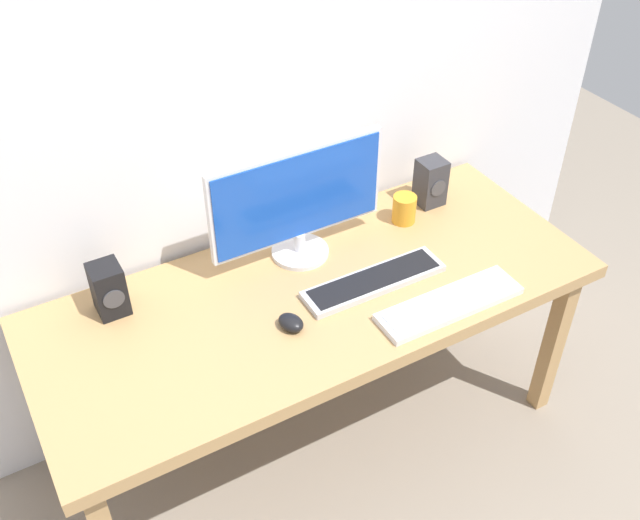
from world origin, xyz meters
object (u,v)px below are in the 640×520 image
Objects in this scene: keyboard_secondary at (450,303)px; monitor at (298,201)px; coffee_mug at (404,209)px; speaker_right at (431,182)px; mouse at (291,323)px; keyboard_primary at (374,281)px; speaker_left at (109,289)px; desk at (316,307)px.

monitor is at bearing 120.53° from keyboard_secondary.
monitor reaches higher than coffee_mug.
keyboard_secondary is at bearing -106.82° from coffee_mug.
speaker_right is 1.73× the size of coffee_mug.
keyboard_primary is at bearing -9.04° from mouse.
speaker_left is at bearing 125.43° from mouse.
mouse is (-0.15, -0.11, 0.09)m from desk.
desk is 3.74× the size of keyboard_primary.
speaker_right is at bearing 6.92° from mouse.
coffee_mug is at bearing -3.64° from monitor.
mouse is at bearing -37.75° from speaker_left.
keyboard_primary is 0.25m from keyboard_secondary.
speaker_right is at bearing 20.32° from desk.
coffee_mug is (0.28, 0.24, 0.04)m from keyboard_primary.
speaker_right reaches higher than coffee_mug.
speaker_left is 1.65× the size of coffee_mug.
keyboard_primary is at bearing -63.52° from monitor.
monitor is at bearing 77.09° from desk.
speaker_right reaches higher than keyboard_secondary.
desk is at bearing 140.28° from keyboard_secondary.
mouse is 0.51× the size of speaker_left.
desk is 0.20m from mouse.
speaker_right is 1.05× the size of speaker_left.
speaker_left is (-0.76, 0.29, 0.07)m from keyboard_primary.
keyboard_primary is 0.32m from mouse.
speaker_right is at bearing 18.34° from coffee_mug.
speaker_right reaches higher than mouse.
speaker_left is at bearing 158.30° from desk.
desk is 0.42m from keyboard_secondary.
coffee_mug is (-0.15, -0.05, -0.04)m from speaker_right.
mouse is at bearing -144.05° from desk.
monitor reaches higher than keyboard_secondary.
keyboard_secondary is at bearing -59.47° from monitor.
mouse is at bearing -156.25° from speaker_right.
keyboard_primary is 4.70× the size of coffee_mug.
speaker_right is (0.28, 0.49, 0.08)m from keyboard_secondary.
mouse is at bearing -155.00° from coffee_mug.
monitor reaches higher than desk.
keyboard_primary is at bearing -21.17° from speaker_left.
mouse is at bearing 161.06° from keyboard_secondary.
keyboard_primary reaches higher than desk.
mouse is 0.85× the size of coffee_mug.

